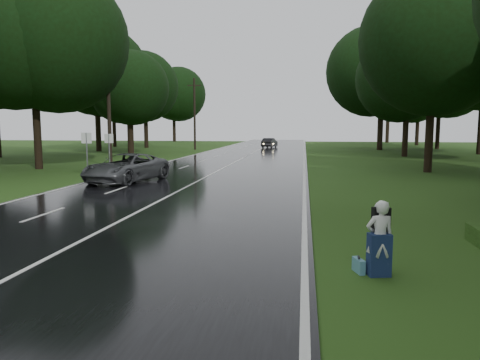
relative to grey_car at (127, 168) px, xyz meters
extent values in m
plane|color=#274815|center=(3.75, -11.05, -0.80)|extent=(160.00, 160.00, 0.00)
cube|color=black|center=(3.75, 8.95, -0.78)|extent=(12.00, 140.00, 0.04)
cube|color=silver|center=(3.75, 8.95, -0.76)|extent=(0.12, 140.00, 0.01)
imported|color=#494B4D|center=(0.00, 0.00, 0.00)|extent=(3.69, 5.91, 1.53)
imported|color=black|center=(4.63, 40.56, -0.09)|extent=(2.13, 4.30, 1.35)
imported|color=silver|center=(11.04, -13.76, -0.02)|extent=(0.63, 0.49, 1.56)
cube|color=#17254C|center=(11.04, -13.76, -0.37)|extent=(0.49, 0.38, 0.87)
cube|color=black|center=(11.09, -13.54, 0.32)|extent=(0.38, 0.26, 0.50)
cube|color=teal|center=(10.66, -13.62, -0.65)|extent=(0.24, 0.43, 0.30)
camera|label=1|loc=(9.49, -22.83, 2.22)|focal=33.28mm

